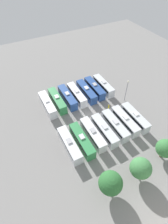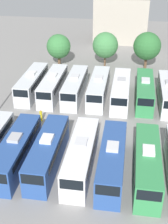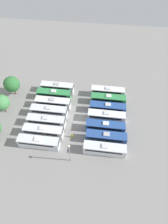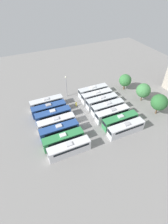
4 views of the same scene
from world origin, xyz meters
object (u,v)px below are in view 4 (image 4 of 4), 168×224
at_px(bus_8, 97,96).
at_px(tree_2, 159,102).
at_px(bus_4, 59,130).
at_px(bus_10, 108,107).
at_px(bus_6, 69,148).
at_px(bus_0, 47,103).
at_px(bus_5, 64,139).
at_px(bus_3, 57,123).
at_px(bus_11, 112,114).
at_px(bus_13, 126,128).
at_px(tree_0, 125,80).
at_px(worker_person, 76,104).
at_px(tree_1, 143,90).
at_px(bus_1, 49,109).
at_px(bus_9, 102,101).
at_px(bus_12, 120,120).
at_px(light_pole, 66,83).
at_px(bus_2, 53,115).
at_px(bus_7, 93,91).

bearing_deg(bus_8, tree_2, 43.70).
bearing_deg(bus_4, bus_10, 101.05).
relative_size(bus_4, bus_6, 1.00).
xyz_separation_m(bus_0, bus_5, (17.27, -0.28, 0.00)).
height_order(bus_3, bus_11, same).
distance_m(bus_5, bus_13, 17.44).
height_order(bus_3, tree_0, tree_0).
xyz_separation_m(bus_11, tree_2, (3.89, 13.93, 2.62)).
distance_m(bus_0, worker_person, 9.67).
height_order(bus_4, tree_1, tree_1).
distance_m(bus_1, tree_1, 31.85).
relative_size(bus_0, bus_9, 1.00).
distance_m(bus_10, tree_0, 15.62).
relative_size(bus_1, bus_10, 1.00).
height_order(bus_5, bus_8, same).
height_order(worker_person, tree_2, tree_2).
relative_size(bus_10, worker_person, 6.35).
distance_m(bus_11, bus_12, 3.54).
bearing_deg(bus_10, bus_11, -6.29).
distance_m(bus_12, worker_person, 16.03).
bearing_deg(bus_3, bus_8, 113.07).
distance_m(worker_person, tree_0, 20.99).
relative_size(bus_0, bus_6, 1.00).
bearing_deg(bus_1, light_pole, 128.68).
height_order(worker_person, light_pole, light_pole).
relative_size(bus_8, bus_11, 1.00).
distance_m(bus_3, tree_0, 31.07).
bearing_deg(light_pole, bus_12, 23.49).
bearing_deg(bus_2, bus_0, -178.98).
height_order(bus_9, tree_0, tree_0).
distance_m(bus_7, bus_13, 20.81).
xyz_separation_m(worker_person, tree_1, (6.47, 21.91, 3.30)).
relative_size(bus_1, bus_5, 1.00).
distance_m(bus_1, bus_9, 17.46).
bearing_deg(bus_8, bus_9, 0.81).
bearing_deg(bus_2, bus_11, 67.35).
bearing_deg(tree_0, bus_13, -33.48).
relative_size(bus_8, worker_person, 6.35).
height_order(bus_11, light_pole, light_pole).
relative_size(worker_person, light_pole, 0.21).
bearing_deg(bus_0, bus_2, 1.02).
height_order(bus_8, bus_13, same).
distance_m(bus_13, tree_1, 17.82).
xyz_separation_m(bus_6, tree_1, (-10.70, 30.85, 2.35)).
bearing_deg(tree_1, bus_11, -75.13).
bearing_deg(bus_3, worker_person, 127.89).
bearing_deg(bus_6, worker_person, 152.51).
bearing_deg(light_pole, bus_10, 32.99).
bearing_deg(bus_2, bus_8, 101.96).
bearing_deg(bus_0, bus_9, 68.38).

